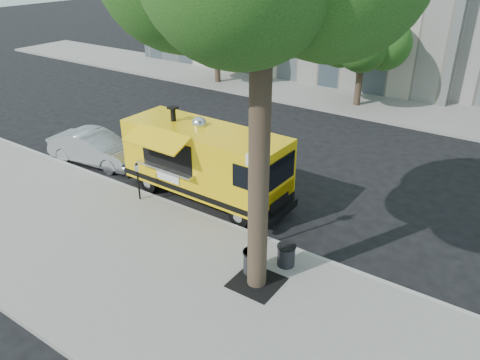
% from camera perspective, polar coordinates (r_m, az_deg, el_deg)
% --- Properties ---
extents(ground, '(120.00, 120.00, 0.00)m').
position_cam_1_polar(ground, '(15.31, -0.50, -3.87)').
color(ground, black).
rests_on(ground, ground).
extents(sidewalk, '(60.00, 6.00, 0.15)m').
position_cam_1_polar(sidewalk, '(12.77, -11.05, -11.05)').
color(sidewalk, gray).
rests_on(sidewalk, ground).
extents(curb, '(60.00, 0.14, 0.16)m').
position_cam_1_polar(curb, '(14.63, -2.60, -5.14)').
color(curb, '#999993').
rests_on(curb, ground).
extents(far_sidewalk, '(60.00, 5.00, 0.15)m').
position_cam_1_polar(far_sidewalk, '(26.58, 16.64, 8.71)').
color(far_sidewalk, gray).
rests_on(far_sidewalk, ground).
extents(tree_well, '(1.20, 1.20, 0.02)m').
position_cam_1_polar(tree_well, '(12.12, 2.04, -12.36)').
color(tree_well, black).
rests_on(tree_well, sidewalk).
extents(far_tree_a, '(3.42, 3.42, 5.36)m').
position_cam_1_polar(far_tree_a, '(29.30, -2.88, 18.79)').
color(far_tree_a, '#33261C').
rests_on(far_tree_a, far_sidewalk).
extents(far_tree_b, '(3.60, 3.60, 5.50)m').
position_cam_1_polar(far_tree_b, '(25.32, 14.94, 16.86)').
color(far_tree_b, '#33261C').
rests_on(far_tree_b, far_sidewalk).
extents(sign_post, '(0.28, 0.06, 3.00)m').
position_cam_1_polar(sign_post, '(12.53, 1.21, -1.61)').
color(sign_post, silver).
rests_on(sign_post, sidewalk).
extents(parking_meter, '(0.11, 0.11, 1.33)m').
position_cam_1_polar(parking_meter, '(15.73, -12.37, 0.39)').
color(parking_meter, black).
rests_on(parking_meter, sidewalk).
extents(food_truck, '(6.11, 2.83, 2.98)m').
position_cam_1_polar(food_truck, '(15.54, -4.40, 2.36)').
color(food_truck, yellow).
rests_on(food_truck, ground).
extents(sedan, '(4.09, 1.90, 1.30)m').
position_cam_1_polar(sedan, '(19.30, -17.18, 3.75)').
color(sedan, '#AEAFB5').
rests_on(sedan, ground).
extents(trash_bin_left, '(0.54, 0.54, 0.65)m').
position_cam_1_polar(trash_bin_left, '(12.25, 1.59, -9.86)').
color(trash_bin_left, black).
rests_on(trash_bin_left, sidewalk).
extents(trash_bin_right, '(0.51, 0.51, 0.61)m').
position_cam_1_polar(trash_bin_right, '(12.57, 5.64, -9.03)').
color(trash_bin_right, black).
rests_on(trash_bin_right, sidewalk).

